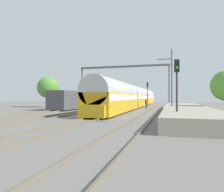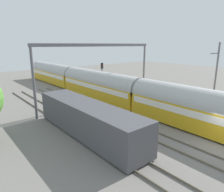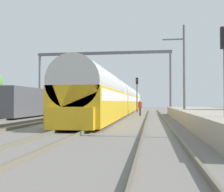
{
  "view_description": "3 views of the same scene",
  "coord_description": "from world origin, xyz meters",
  "px_view_note": "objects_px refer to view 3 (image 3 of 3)",
  "views": [
    {
      "loc": [
        8.62,
        -22.44,
        1.93
      ],
      "look_at": [
        2.13,
        0.4,
        2.05
      ],
      "focal_mm": 33.08,
      "sensor_mm": 36.0,
      "label": 1
    },
    {
      "loc": [
        -15.35,
        -5.57,
        7.75
      ],
      "look_at": [
        -0.56,
        12.33,
        1.88
      ],
      "focal_mm": 32.79,
      "sensor_mm": 36.0,
      "label": 2
    },
    {
      "loc": [
        6.03,
        -19.03,
        1.52
      ],
      "look_at": [
        1.07,
        16.14,
        2.25
      ],
      "focal_mm": 44.52,
      "sensor_mm": 36.0,
      "label": 3
    }
  ],
  "objects_px": {
    "person_crossing": "(140,106)",
    "railway_signal_far": "(137,90)",
    "catenary_gantry": "(103,67)",
    "passenger_train": "(122,98)",
    "freight_car": "(32,102)"
  },
  "relations": [
    {
      "from": "passenger_train",
      "to": "person_crossing",
      "type": "relative_size",
      "value": 28.44
    },
    {
      "from": "freight_car",
      "to": "catenary_gantry",
      "type": "bearing_deg",
      "value": 47.06
    },
    {
      "from": "passenger_train",
      "to": "railway_signal_far",
      "type": "distance_m",
      "value": 2.9
    },
    {
      "from": "catenary_gantry",
      "to": "freight_car",
      "type": "bearing_deg",
      "value": -132.94
    },
    {
      "from": "railway_signal_far",
      "to": "passenger_train",
      "type": "bearing_deg",
      "value": -136.58
    },
    {
      "from": "freight_car",
      "to": "railway_signal_far",
      "type": "relative_size",
      "value": 2.64
    },
    {
      "from": "railway_signal_far",
      "to": "catenary_gantry",
      "type": "xyz_separation_m",
      "value": [
        -4.05,
        -4.91,
        2.78
      ]
    },
    {
      "from": "passenger_train",
      "to": "catenary_gantry",
      "type": "distance_m",
      "value": 5.46
    },
    {
      "from": "passenger_train",
      "to": "person_crossing",
      "type": "height_order",
      "value": "passenger_train"
    },
    {
      "from": "person_crossing",
      "to": "catenary_gantry",
      "type": "distance_m",
      "value": 8.23
    },
    {
      "from": "passenger_train",
      "to": "catenary_gantry",
      "type": "height_order",
      "value": "catenary_gantry"
    },
    {
      "from": "person_crossing",
      "to": "railway_signal_far",
      "type": "distance_m",
      "value": 9.64
    },
    {
      "from": "person_crossing",
      "to": "railway_signal_far",
      "type": "bearing_deg",
      "value": -39.08
    },
    {
      "from": "person_crossing",
      "to": "catenary_gantry",
      "type": "relative_size",
      "value": 0.1
    },
    {
      "from": "catenary_gantry",
      "to": "person_crossing",
      "type": "bearing_deg",
      "value": -42.58
    }
  ]
}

